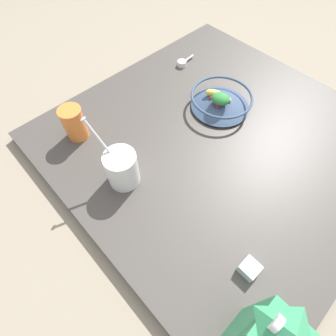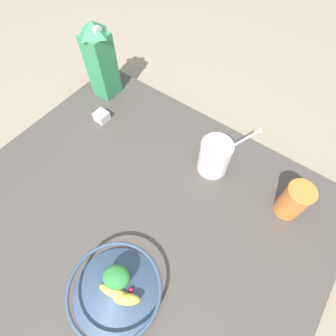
# 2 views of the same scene
# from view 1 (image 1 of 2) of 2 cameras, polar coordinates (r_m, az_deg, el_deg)

# --- Properties ---
(ground_plane) EXTENTS (6.00, 6.00, 0.00)m
(ground_plane) POSITION_cam_1_polar(r_m,az_deg,el_deg) (1.04, 10.69, 5.16)
(ground_plane) COLOR gray
(countertop) EXTENTS (1.14, 1.14, 0.04)m
(countertop) POSITION_cam_1_polar(r_m,az_deg,el_deg) (1.02, 10.86, 5.85)
(countertop) COLOR #47423D
(countertop) RESTS_ON ground_plane
(fruit_bowl) EXTENTS (0.24, 0.24, 0.09)m
(fruit_bowl) POSITION_cam_1_polar(r_m,az_deg,el_deg) (1.09, 11.42, 14.24)
(fruit_bowl) COLOR #384C6B
(fruit_bowl) RESTS_ON countertop
(yogurt_tub) EXTENTS (0.10, 0.15, 0.24)m
(yogurt_tub) POSITION_cam_1_polar(r_m,az_deg,el_deg) (0.84, -10.06, 0.14)
(yogurt_tub) COLOR white
(yogurt_tub) RESTS_ON countertop
(drinking_cup) EXTENTS (0.08, 0.08, 0.13)m
(drinking_cup) POSITION_cam_1_polar(r_m,az_deg,el_deg) (1.00, -19.80, 9.27)
(drinking_cup) COLOR orange
(drinking_cup) RESTS_ON countertop
(spice_jar) EXTENTS (0.05, 0.05, 0.04)m
(spice_jar) POSITION_cam_1_polar(r_m,az_deg,el_deg) (0.79, 17.27, -20.17)
(spice_jar) COLOR silver
(spice_jar) RESTS_ON countertop
(measuring_scoop) EXTENTS (0.10, 0.04, 0.02)m
(measuring_scoop) POSITION_cam_1_polar(r_m,az_deg,el_deg) (1.31, 3.17, 21.88)
(measuring_scoop) COLOR white
(measuring_scoop) RESTS_ON countertop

